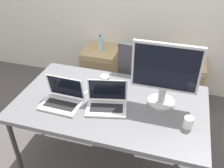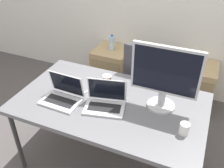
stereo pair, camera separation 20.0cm
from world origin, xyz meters
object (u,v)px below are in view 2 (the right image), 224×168
object	(u,v)px
cabinet_right	(194,87)
cabinet_left	(112,69)
laptop_left	(62,96)
laptop_right	(105,102)
office_chair	(147,94)
coffee_cup_brown	(107,81)
coffee_cup_white	(184,129)
water_bottle	(112,43)
monitor	(165,77)

from	to	relation	value
cabinet_right	cabinet_left	bearing A→B (deg)	180.00
laptop_left	laptop_right	distance (m)	0.38
office_chair	cabinet_left	xyz separation A→B (m)	(-0.65, 0.49, -0.09)
cabinet_left	cabinet_right	world-z (taller)	same
cabinet_right	laptop_left	distance (m)	1.77
coffee_cup_brown	laptop_right	bearing A→B (deg)	-68.93
coffee_cup_white	cabinet_left	bearing A→B (deg)	130.08
cabinet_left	water_bottle	distance (m)	0.39
office_chair	coffee_cup_brown	size ratio (longest dim) A/B	8.47
monitor	coffee_cup_white	size ratio (longest dim) A/B	5.93
monitor	coffee_cup_brown	xyz separation A→B (m)	(-0.52, 0.08, -0.23)
monitor	coffee_cup_white	distance (m)	0.41
water_bottle	office_chair	bearing A→B (deg)	-37.14
water_bottle	laptop_left	size ratio (longest dim) A/B	0.63
water_bottle	coffee_cup_white	distance (m)	1.80
water_bottle	coffee_cup_brown	xyz separation A→B (m)	(0.40, -1.05, 0.13)
monitor	office_chair	bearing A→B (deg)	113.12
cabinet_right	coffee_cup_brown	xyz separation A→B (m)	(-0.72, -1.04, 0.52)
office_chair	coffee_cup_white	bearing A→B (deg)	-60.34
water_bottle	monitor	xyz separation A→B (m)	(0.93, -1.13, 0.35)
office_chair	laptop_right	distance (m)	0.93
office_chair	coffee_cup_brown	distance (m)	0.75
laptop_left	monitor	xyz separation A→B (m)	(0.79, 0.25, 0.24)
cabinet_right	water_bottle	size ratio (longest dim) A/B	2.84
laptop_left	coffee_cup_brown	bearing A→B (deg)	50.87
cabinet_left	coffee_cup_brown	bearing A→B (deg)	-69.03
coffee_cup_brown	cabinet_left	bearing A→B (deg)	110.97
office_chair	laptop_left	xyz separation A→B (m)	(-0.52, -0.88, 0.42)
office_chair	monitor	size ratio (longest dim) A/B	1.91
coffee_cup_white	laptop_left	bearing A→B (deg)	-179.72
cabinet_right	coffee_cup_brown	bearing A→B (deg)	-124.73
cabinet_right	monitor	size ratio (longest dim) A/B	1.09
laptop_right	cabinet_right	bearing A→B (deg)	64.62
monitor	coffee_cup_white	xyz separation A→B (m)	(0.23, -0.24, -0.24)
cabinet_left	monitor	xyz separation A→B (m)	(0.93, -1.13, 0.75)
laptop_left	water_bottle	bearing A→B (deg)	95.48
office_chair	cabinet_right	xyz separation A→B (m)	(0.47, 0.49, -0.09)
water_bottle	laptop_left	xyz separation A→B (m)	(0.13, -1.38, 0.11)
laptop_left	coffee_cup_white	world-z (taller)	laptop_left
laptop_right	coffee_cup_white	world-z (taller)	laptop_right
monitor	cabinet_right	bearing A→B (deg)	79.98
coffee_cup_white	coffee_cup_brown	xyz separation A→B (m)	(-0.75, 0.32, 0.02)
laptop_right	coffee_cup_white	distance (m)	0.65
laptop_right	coffee_cup_brown	world-z (taller)	laptop_right
office_chair	laptop_right	xyz separation A→B (m)	(-0.15, -0.82, 0.42)
cabinet_left	cabinet_right	distance (m)	1.12
cabinet_right	laptop_right	size ratio (longest dim) A/B	1.62
laptop_left	coffee_cup_brown	world-z (taller)	laptop_left
cabinet_left	coffee_cup_brown	xyz separation A→B (m)	(0.40, -1.04, 0.52)
cabinet_left	cabinet_right	size ratio (longest dim) A/B	1.00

